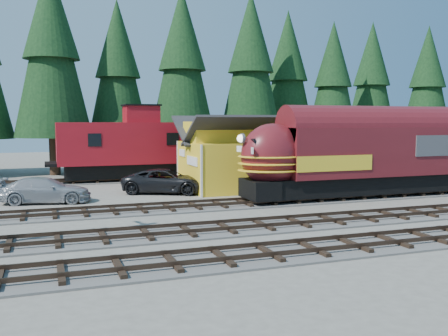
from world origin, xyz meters
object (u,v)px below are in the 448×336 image
object	(u,v)px
pickup_truck_a	(167,181)
pickup_truck_b	(45,190)
caboose	(129,146)
locomotive	(354,158)
depot	(268,147)

from	to	relation	value
pickup_truck_a	pickup_truck_b	distance (m)	7.93
caboose	locomotive	bearing A→B (deg)	-49.48
pickup_truck_b	locomotive	bearing A→B (deg)	-93.81
depot	pickup_truck_a	world-z (taller)	depot
caboose	pickup_truck_b	distance (m)	11.56
depot	pickup_truck_a	bearing A→B (deg)	-177.74
locomotive	pickup_truck_b	bearing A→B (deg)	165.83
locomotive	pickup_truck_a	distance (m)	12.47
pickup_truck_a	caboose	bearing A→B (deg)	35.22
locomotive	caboose	bearing A→B (deg)	130.52
depot	pickup_truck_a	xyz separation A→B (m)	(-7.65, -0.30, -2.14)
caboose	pickup_truck_b	world-z (taller)	caboose
caboose	depot	bearing A→B (deg)	-40.01
depot	pickup_truck_b	bearing A→B (deg)	-173.20
pickup_truck_b	pickup_truck_a	bearing A→B (deg)	-68.45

